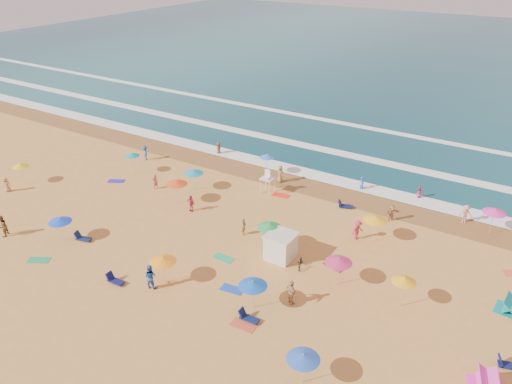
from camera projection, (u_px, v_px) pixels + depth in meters
The scene contains 13 objects.
ground at pixel (222, 236), 41.99m from camera, with size 220.00×220.00×0.00m, color gold.
ocean at pixel (452, 57), 105.51m from camera, with size 220.00×140.00×0.18m, color #0C4756.
wet_sand at pixel (292, 181), 51.44m from camera, with size 220.00×220.00×0.00m, color olive.
surf_foam at pixel (328, 153), 58.07m from camera, with size 200.00×18.70×0.05m.
cabana at pixel (281, 247), 38.73m from camera, with size 2.00×2.00×2.00m, color silver.
cabana_roof at pixel (281, 235), 38.25m from camera, with size 2.20×2.20×0.12m, color silver.
bicycle at pixel (300, 263), 37.88m from camera, with size 0.53×1.51×0.80m, color black.
lifeguard_stand at pixel (268, 183), 48.76m from camera, with size 1.20×1.20×2.10m, color white, non-canonical shape.
beach_umbrellas at pixel (251, 226), 39.47m from camera, with size 58.56×29.69×0.67m.
loungers at pixel (284, 279), 36.38m from camera, with size 51.44×22.00×0.34m.
towels at pixel (222, 253), 39.71m from camera, with size 54.19×20.94×0.03m.
popup_tents at pixel (501, 339), 30.39m from camera, with size 2.50×9.62×1.20m.
beachgoers at pixel (247, 206), 45.08m from camera, with size 40.76×26.37×2.15m.
Camera 1 is at (21.37, -28.79, 22.36)m, focal length 35.00 mm.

